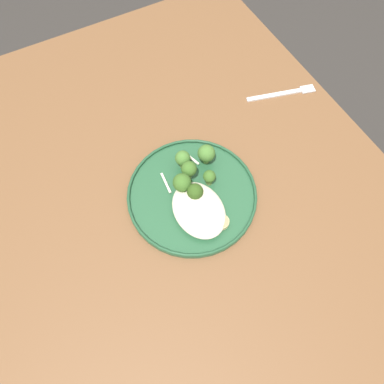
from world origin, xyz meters
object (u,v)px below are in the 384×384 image
at_px(dinner_plate, 192,194).
at_px(seared_scallop_rear_pale, 202,218).
at_px(broccoli_floret_small_sprig, 209,177).
at_px(broccoli_floret_beside_noodles, 183,159).
at_px(seared_scallop_tilted_round, 185,217).
at_px(seared_scallop_on_noodles, 222,222).
at_px(seared_scallop_right_edge, 180,199).
at_px(broccoli_floret_near_rim, 206,154).
at_px(seared_scallop_front_small, 212,206).
at_px(broccoli_floret_rear_charred, 195,192).
at_px(seared_scallop_half_hidden, 191,210).
at_px(broccoli_floret_left_leaning, 189,169).
at_px(dinner_fork, 284,93).
at_px(broccoli_floret_right_tilted, 182,183).

distance_m(dinner_plate, seared_scallop_rear_pale, 0.07).
relative_size(seared_scallop_rear_pale, broccoli_floret_small_sprig, 0.51).
relative_size(broccoli_floret_small_sprig, broccoli_floret_beside_noodles, 0.86).
height_order(seared_scallop_tilted_round, seared_scallop_on_noodles, same).
bearing_deg(seared_scallop_right_edge, broccoli_floret_near_rim, 121.92).
xyz_separation_m(seared_scallop_front_small, seared_scallop_on_noodles, (0.04, -0.00, -0.00)).
xyz_separation_m(seared_scallop_front_small, broccoli_floret_beside_noodles, (-0.13, -0.01, 0.02)).
relative_size(broccoli_floret_rear_charred, broccoli_floret_beside_noodles, 1.08).
relative_size(seared_scallop_right_edge, broccoli_floret_rear_charred, 0.44).
xyz_separation_m(seared_scallop_half_hidden, broccoli_floret_near_rim, (-0.10, 0.09, 0.02)).
bearing_deg(broccoli_floret_beside_noodles, broccoli_floret_left_leaning, -3.74).
bearing_deg(dinner_fork, broccoli_floret_rear_charred, -65.14).
relative_size(seared_scallop_half_hidden, broccoli_floret_beside_noodles, 0.70).
bearing_deg(seared_scallop_rear_pale, broccoli_floret_near_rim, 147.52).
height_order(seared_scallop_half_hidden, broccoli_floret_right_tilted, broccoli_floret_right_tilted).
bearing_deg(seared_scallop_rear_pale, broccoli_floret_rear_charred, 168.61).
distance_m(broccoli_floret_small_sprig, dinner_fork, 0.34).
height_order(seared_scallop_on_noodles, broccoli_floret_right_tilted, broccoli_floret_right_tilted).
bearing_deg(seared_scallop_on_noodles, dinner_plate, -167.17).
distance_m(broccoli_floret_near_rim, dinner_fork, 0.30).
height_order(seared_scallop_rear_pale, broccoli_floret_right_tilted, broccoli_floret_right_tilted).
relative_size(broccoli_floret_rear_charred, broccoli_floret_right_tilted, 0.89).
bearing_deg(broccoli_floret_right_tilted, seared_scallop_half_hidden, -7.63).
distance_m(seared_scallop_half_hidden, broccoli_floret_right_tilted, 0.06).
bearing_deg(seared_scallop_rear_pale, seared_scallop_tilted_round, -119.84).
bearing_deg(broccoli_floret_right_tilted, seared_scallop_right_edge, -40.90).
bearing_deg(seared_scallop_on_noodles, dinner_fork, 126.11).
relative_size(broccoli_floret_right_tilted, broccoli_floret_near_rim, 1.13).
bearing_deg(broccoli_floret_beside_noodles, seared_scallop_rear_pale, -10.80).
height_order(broccoli_floret_right_tilted, broccoli_floret_near_rim, broccoli_floret_right_tilted).
bearing_deg(broccoli_floret_right_tilted, broccoli_floret_rear_charred, 27.46).
xyz_separation_m(dinner_plate, seared_scallop_tilted_round, (0.05, -0.04, 0.01)).
bearing_deg(broccoli_floret_rear_charred, seared_scallop_right_edge, -109.09).
bearing_deg(dinner_fork, seared_scallop_half_hidden, -63.36).
relative_size(seared_scallop_rear_pale, seared_scallop_on_noodles, 0.71).
xyz_separation_m(seared_scallop_front_small, broccoli_floret_right_tilted, (-0.07, -0.04, 0.03)).
distance_m(seared_scallop_front_small, broccoli_floret_near_rim, 0.12).
bearing_deg(seared_scallop_rear_pale, broccoli_floret_beside_noodles, 169.20).
relative_size(seared_scallop_right_edge, broccoli_floret_near_rim, 0.45).
bearing_deg(seared_scallop_front_small, broccoli_floret_left_leaning, -174.59).
height_order(seared_scallop_right_edge, broccoli_floret_near_rim, broccoli_floret_near_rim).
relative_size(seared_scallop_tilted_round, broccoli_floret_right_tilted, 0.55).
relative_size(seared_scallop_half_hidden, broccoli_floret_right_tilted, 0.58).
bearing_deg(seared_scallop_front_small, seared_scallop_right_edge, -131.79).
bearing_deg(dinner_fork, seared_scallop_right_edge, -68.33).
bearing_deg(broccoli_floret_right_tilted, broccoli_floret_left_leaning, 129.39).
xyz_separation_m(broccoli_floret_small_sprig, dinner_fork, (-0.14, 0.31, -0.03)).
relative_size(seared_scallop_tilted_round, broccoli_floret_near_rim, 0.62).
bearing_deg(dinner_plate, broccoli_floret_near_rim, 130.91).
relative_size(broccoli_floret_right_tilted, dinner_fork, 0.34).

